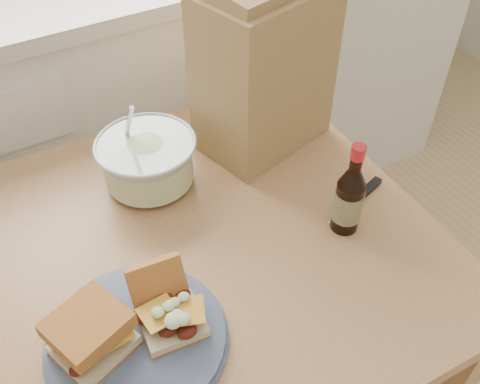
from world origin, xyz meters
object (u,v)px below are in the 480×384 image
beer_bottle (349,199)px  paper_bag (264,71)px  plate (137,339)px  coleslaw_bowl (148,163)px  dining_table (213,272)px

beer_bottle → paper_bag: paper_bag is taller
plate → paper_bag: paper_bag is taller
plate → coleslaw_bowl: 0.39m
dining_table → coleslaw_bowl: 0.27m
dining_table → beer_bottle: size_ratio=4.33×
coleslaw_bowl → beer_bottle: size_ratio=1.03×
beer_bottle → paper_bag: (0.01, 0.32, 0.10)m
paper_bag → dining_table: bearing=-153.1°
beer_bottle → plate: bearing=-154.2°
dining_table → paper_bag: (0.25, 0.22, 0.29)m
plate → coleslaw_bowl: coleslaw_bowl is taller
dining_table → beer_bottle: bearing=-20.4°
beer_bottle → coleslaw_bowl: bearing=153.4°
paper_bag → beer_bottle: bearing=-105.4°
dining_table → paper_bag: size_ratio=2.44×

